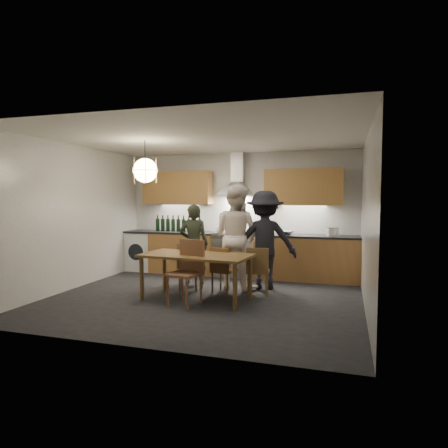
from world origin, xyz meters
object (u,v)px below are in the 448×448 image
(person_right, at_px, (265,240))
(mixing_bowl, at_px, (285,233))
(person_left, at_px, (194,244))
(chair_back_left, at_px, (189,264))
(dining_table, at_px, (196,260))
(wine_bottles, at_px, (178,223))
(stock_pot, at_px, (332,232))
(chair_front, at_px, (188,267))
(person_mid, at_px, (236,236))

(person_right, relative_size, mixing_bowl, 5.11)
(person_left, distance_m, mixing_bowl, 1.86)
(person_right, bearing_deg, chair_back_left, 12.31)
(dining_table, height_order, wine_bottles, wine_bottles)
(chair_back_left, relative_size, mixing_bowl, 2.43)
(dining_table, bearing_deg, stock_pot, 49.99)
(dining_table, bearing_deg, chair_back_left, 126.44)
(person_right, distance_m, stock_pot, 1.51)
(dining_table, xyz_separation_m, stock_pot, (2.05, 2.08, 0.32))
(dining_table, xyz_separation_m, chair_back_left, (-0.34, 0.56, -0.17))
(chair_front, height_order, person_right, person_right)
(chair_front, distance_m, person_left, 1.46)
(chair_back_left, height_order, stock_pot, stock_pot)
(dining_table, height_order, person_right, person_right)
(chair_front, height_order, person_left, person_left)
(dining_table, distance_m, stock_pot, 2.94)
(chair_back_left, relative_size, chair_front, 0.84)
(chair_front, height_order, person_mid, person_mid)
(person_left, bearing_deg, chair_back_left, 91.12)
(person_right, bearing_deg, wine_bottles, -36.27)
(chair_back_left, xyz_separation_m, chair_front, (0.31, -0.84, 0.09))
(mixing_bowl, relative_size, stock_pot, 1.53)
(chair_back_left, bearing_deg, mixing_bowl, -134.28)
(dining_table, xyz_separation_m, chair_front, (-0.03, -0.28, -0.08))
(person_mid, bearing_deg, mixing_bowl, -106.43)
(chair_back_left, height_order, person_mid, person_mid)
(dining_table, relative_size, person_right, 1.03)
(chair_back_left, xyz_separation_m, person_left, (-0.13, 0.54, 0.28))
(person_mid, bearing_deg, chair_back_left, 51.74)
(wine_bottles, bearing_deg, person_mid, -33.80)
(mixing_bowl, relative_size, wine_bottles, 0.32)
(chair_front, bearing_deg, wine_bottles, 130.68)
(person_right, height_order, wine_bottles, person_right)
(stock_pot, distance_m, wine_bottles, 3.27)
(dining_table, height_order, person_mid, person_mid)
(stock_pot, bearing_deg, person_left, -158.71)
(mixing_bowl, distance_m, stock_pot, 0.92)
(chair_front, relative_size, stock_pot, 4.42)
(person_left, bearing_deg, person_right, 168.21)
(wine_bottles, bearing_deg, person_left, -52.96)
(person_right, bearing_deg, chair_front, 44.65)
(person_mid, xyz_separation_m, mixing_bowl, (0.74, 1.01, -0.00))
(mixing_bowl, bearing_deg, person_left, -149.78)
(chair_front, xyz_separation_m, stock_pot, (2.08, 2.36, 0.41))
(stock_pot, bearing_deg, wine_bottles, 179.81)
(dining_table, bearing_deg, person_right, 55.23)
(dining_table, bearing_deg, wine_bottles, 124.86)
(chair_front, bearing_deg, mixing_bowl, 77.37)
(dining_table, distance_m, mixing_bowl, 2.34)
(mixing_bowl, bearing_deg, chair_front, -116.65)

